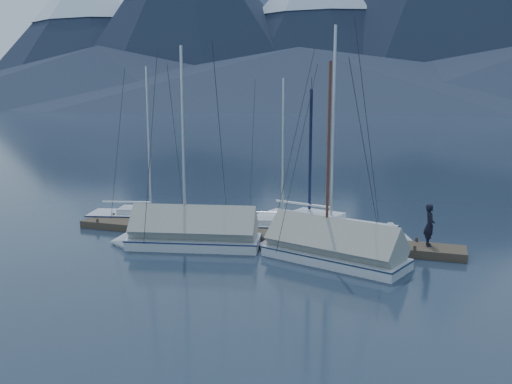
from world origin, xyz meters
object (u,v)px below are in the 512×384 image
Objects in this scene: sailboat_open_left at (160,218)px; sailboat_open_right at (341,230)px; sailboat_open_mid at (291,228)px; sailboat_covered_far at (182,236)px; sailboat_covered_near at (323,250)px; person at (430,225)px.

sailboat_open_left is 9.50m from sailboat_open_right.
sailboat_covered_far is at bearing -132.11° from sailboat_open_mid.
sailboat_open_right is (2.39, 0.32, 0.05)m from sailboat_open_mid.
sailboat_covered_near is 0.92× the size of sailboat_covered_far.
sailboat_open_left reaches higher than sailboat_covered_near.
sailboat_open_left reaches higher than person.
sailboat_open_mid is at bearing 120.75° from sailboat_covered_near.
sailboat_open_right is at bearing 36.07° from sailboat_covered_far.
sailboat_open_right is 1.13× the size of sailboat_covered_far.
sailboat_open_mid is 0.93× the size of sailboat_covered_near.
sailboat_open_mid is 6.72m from person.
sailboat_open_right reaches higher than sailboat_open_left.
sailboat_open_mid is (7.11, 0.07, -0.01)m from sailboat_open_left.
sailboat_open_mid is 4.58× the size of person.
sailboat_covered_far reaches higher than sailboat_open_mid.
sailboat_covered_near is at bearing -59.25° from sailboat_open_mid.
person is (10.14, 2.37, 0.76)m from sailboat_covered_far.
sailboat_covered_far is 10.44m from person.
sailboat_open_right is 4.64m from person.
sailboat_open_mid is 4.79m from sailboat_covered_near.
sailboat_open_left is at bearing 129.49° from sailboat_covered_far.
person is at bearing -7.21° from sailboat_open_left.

